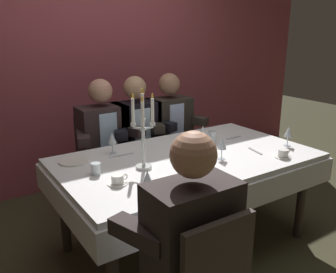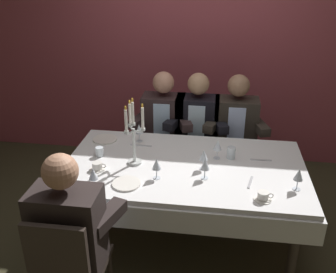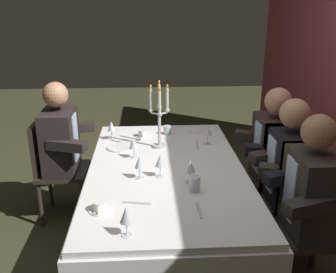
{
  "view_description": "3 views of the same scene",
  "coord_description": "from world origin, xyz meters",
  "px_view_note": "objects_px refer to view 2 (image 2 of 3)",
  "views": [
    {
      "loc": [
        -1.53,
        -2.06,
        1.66
      ],
      "look_at": [
        -0.16,
        0.02,
        0.92
      ],
      "focal_mm": 38.83,
      "sensor_mm": 36.0,
      "label": 1
    },
    {
      "loc": [
        0.24,
        -2.64,
        2.23
      ],
      "look_at": [
        -0.13,
        -0.01,
        0.98
      ],
      "focal_mm": 40.82,
      "sensor_mm": 36.0,
      "label": 2
    },
    {
      "loc": [
        2.47,
        -0.14,
        1.87
      ],
      "look_at": [
        -0.08,
        0.02,
        0.94
      ],
      "focal_mm": 40.43,
      "sensor_mm": 36.0,
      "label": 3
    }
  ],
  "objects_px": {
    "water_tumbler_1": "(99,152)",
    "wine_glass_0": "(156,165)",
    "wine_glass_6": "(218,145)",
    "seated_diner_3": "(235,124)",
    "wine_glass_1": "(299,175)",
    "dinner_plate_0": "(126,184)",
    "wine_glass_3": "(139,129)",
    "coffee_cup_1": "(97,166)",
    "dining_table": "(184,177)",
    "candelabra": "(134,136)",
    "wine_glass_2": "(93,174)",
    "seated_diner_0": "(68,229)",
    "wine_glass_4": "(205,165)",
    "water_tumbler_0": "(231,153)",
    "seated_diner_2": "(197,122)",
    "coffee_cup_0": "(263,196)",
    "wine_glass_5": "(204,156)",
    "seated_diner_1": "(164,120)",
    "dinner_plate_1": "(105,139)"
  },
  "relations": [
    {
      "from": "candelabra",
      "to": "wine_glass_5",
      "type": "distance_m",
      "value": 0.56
    },
    {
      "from": "wine_glass_0",
      "to": "wine_glass_3",
      "type": "distance_m",
      "value": 0.66
    },
    {
      "from": "water_tumbler_0",
      "to": "seated_diner_2",
      "type": "xyz_separation_m",
      "value": [
        -0.33,
        0.73,
        -0.05
      ]
    },
    {
      "from": "wine_glass_5",
      "to": "water_tumbler_0",
      "type": "xyz_separation_m",
      "value": [
        0.21,
        0.21,
        -0.07
      ]
    },
    {
      "from": "dinner_plate_1",
      "to": "wine_glass_3",
      "type": "bearing_deg",
      "value": 3.42
    },
    {
      "from": "dinner_plate_0",
      "to": "wine_glass_1",
      "type": "bearing_deg",
      "value": 4.96
    },
    {
      "from": "wine_glass_3",
      "to": "water_tumbler_0",
      "type": "distance_m",
      "value": 0.83
    },
    {
      "from": "water_tumbler_0",
      "to": "water_tumbler_1",
      "type": "bearing_deg",
      "value": -174.09
    },
    {
      "from": "wine_glass_3",
      "to": "wine_glass_6",
      "type": "bearing_deg",
      "value": -18.13
    },
    {
      "from": "wine_glass_4",
      "to": "dining_table",
      "type": "bearing_deg",
      "value": 132.29
    },
    {
      "from": "wine_glass_5",
      "to": "seated_diner_1",
      "type": "bearing_deg",
      "value": 115.74
    },
    {
      "from": "candelabra",
      "to": "wine_glass_3",
      "type": "distance_m",
      "value": 0.42
    },
    {
      "from": "dinner_plate_1",
      "to": "wine_glass_0",
      "type": "bearing_deg",
      "value": -45.71
    },
    {
      "from": "coffee_cup_0",
      "to": "seated_diner_2",
      "type": "bearing_deg",
      "value": 112.47
    },
    {
      "from": "dining_table",
      "to": "wine_glass_6",
      "type": "bearing_deg",
      "value": 28.92
    },
    {
      "from": "wine_glass_5",
      "to": "water_tumbler_0",
      "type": "distance_m",
      "value": 0.31
    },
    {
      "from": "dining_table",
      "to": "candelabra",
      "type": "bearing_deg",
      "value": -175.17
    },
    {
      "from": "wine_glass_0",
      "to": "dining_table",
      "type": "bearing_deg",
      "value": 52.35
    },
    {
      "from": "dinner_plate_1",
      "to": "wine_glass_5",
      "type": "xyz_separation_m",
      "value": [
        0.9,
        -0.4,
        0.11
      ]
    },
    {
      "from": "wine_glass_3",
      "to": "wine_glass_5",
      "type": "height_order",
      "value": "same"
    },
    {
      "from": "wine_glass_6",
      "to": "seated_diner_3",
      "type": "distance_m",
      "value": 0.77
    },
    {
      "from": "wine_glass_2",
      "to": "seated_diner_3",
      "type": "bearing_deg",
      "value": 52.39
    },
    {
      "from": "dinner_plate_1",
      "to": "seated_diner_0",
      "type": "bearing_deg",
      "value": -83.96
    },
    {
      "from": "wine_glass_3",
      "to": "seated_diner_3",
      "type": "height_order",
      "value": "seated_diner_3"
    },
    {
      "from": "coffee_cup_0",
      "to": "wine_glass_0",
      "type": "bearing_deg",
      "value": 167.0
    },
    {
      "from": "dining_table",
      "to": "seated_diner_1",
      "type": "height_order",
      "value": "seated_diner_1"
    },
    {
      "from": "coffee_cup_1",
      "to": "dinner_plate_0",
      "type": "bearing_deg",
      "value": -33.32
    },
    {
      "from": "water_tumbler_1",
      "to": "wine_glass_0",
      "type": "bearing_deg",
      "value": -28.33
    },
    {
      "from": "candelabra",
      "to": "coffee_cup_1",
      "type": "xyz_separation_m",
      "value": [
        -0.26,
        -0.14,
        -0.22
      ]
    },
    {
      "from": "dining_table",
      "to": "coffee_cup_0",
      "type": "xyz_separation_m",
      "value": [
        0.58,
        -0.41,
        0.15
      ]
    },
    {
      "from": "seated_diner_0",
      "to": "wine_glass_6",
      "type": "bearing_deg",
      "value": 49.54
    },
    {
      "from": "coffee_cup_0",
      "to": "wine_glass_5",
      "type": "bearing_deg",
      "value": 139.54
    },
    {
      "from": "dinner_plate_1",
      "to": "wine_glass_6",
      "type": "relative_size",
      "value": 1.32
    },
    {
      "from": "wine_glass_1",
      "to": "wine_glass_6",
      "type": "distance_m",
      "value": 0.69
    },
    {
      "from": "dinner_plate_1",
      "to": "water_tumbler_1",
      "type": "relative_size",
      "value": 2.79
    },
    {
      "from": "wine_glass_4",
      "to": "wine_glass_6",
      "type": "xyz_separation_m",
      "value": [
        0.08,
        0.33,
        0.0
      ]
    },
    {
      "from": "wine_glass_2",
      "to": "seated_diner_0",
      "type": "bearing_deg",
      "value": -93.14
    },
    {
      "from": "wine_glass_0",
      "to": "wine_glass_3",
      "type": "relative_size",
      "value": 1.0
    },
    {
      "from": "dining_table",
      "to": "wine_glass_0",
      "type": "distance_m",
      "value": 0.38
    },
    {
      "from": "dinner_plate_0",
      "to": "wine_glass_4",
      "type": "relative_size",
      "value": 1.27
    },
    {
      "from": "wine_glass_4",
      "to": "coffee_cup_0",
      "type": "relative_size",
      "value": 1.24
    },
    {
      "from": "dining_table",
      "to": "dinner_plate_0",
      "type": "bearing_deg",
      "value": -137.59
    },
    {
      "from": "dinner_plate_0",
      "to": "wine_glass_0",
      "type": "height_order",
      "value": "wine_glass_0"
    },
    {
      "from": "wine_glass_1",
      "to": "coffee_cup_1",
      "type": "distance_m",
      "value": 1.49
    },
    {
      "from": "dining_table",
      "to": "water_tumbler_1",
      "type": "relative_size",
      "value": 25.0
    },
    {
      "from": "coffee_cup_1",
      "to": "seated_diner_2",
      "type": "distance_m",
      "value": 1.27
    },
    {
      "from": "wine_glass_1",
      "to": "coffee_cup_0",
      "type": "height_order",
      "value": "wine_glass_1"
    },
    {
      "from": "seated_diner_2",
      "to": "wine_glass_6",
      "type": "bearing_deg",
      "value": -74.06
    },
    {
      "from": "wine_glass_3",
      "to": "water_tumbler_0",
      "type": "relative_size",
      "value": 1.66
    },
    {
      "from": "seated_diner_0",
      "to": "seated_diner_3",
      "type": "bearing_deg",
      "value": 59.55
    }
  ]
}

